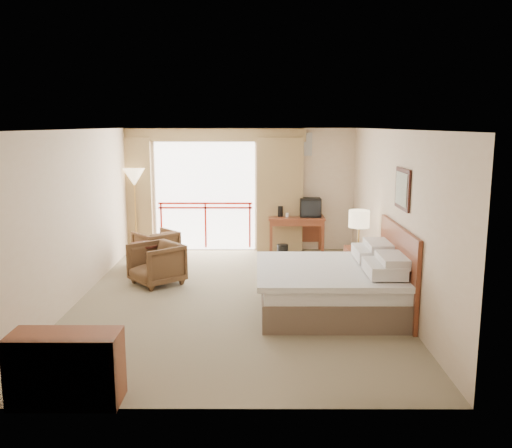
{
  "coord_description": "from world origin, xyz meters",
  "views": [
    {
      "loc": [
        0.36,
        -8.44,
        2.77
      ],
      "look_at": [
        0.34,
        0.4,
        1.15
      ],
      "focal_mm": 38.0,
      "sensor_mm": 36.0,
      "label": 1
    }
  ],
  "objects_px": {
    "armchair_far": "(157,263)",
    "side_table": "(145,254)",
    "dresser": "(66,368)",
    "bed": "(333,286)",
    "nightstand": "(358,265)",
    "desk": "(296,224)",
    "wastebasket": "(283,251)",
    "armchair_near": "(157,284)",
    "floor_lamp": "(134,180)",
    "tv": "(310,207)",
    "table_lamp": "(359,220)"
  },
  "relations": [
    {
      "from": "armchair_near",
      "to": "floor_lamp",
      "type": "distance_m",
      "value": 3.0
    },
    {
      "from": "bed",
      "to": "dresser",
      "type": "relative_size",
      "value": 1.94
    },
    {
      "from": "table_lamp",
      "to": "tv",
      "type": "height_order",
      "value": "table_lamp"
    },
    {
      "from": "bed",
      "to": "desk",
      "type": "relative_size",
      "value": 1.75
    },
    {
      "from": "wastebasket",
      "to": "armchair_near",
      "type": "xyz_separation_m",
      "value": [
        -2.31,
        -1.89,
        -0.15
      ]
    },
    {
      "from": "bed",
      "to": "nightstand",
      "type": "bearing_deg",
      "value": 66.19
    },
    {
      "from": "table_lamp",
      "to": "wastebasket",
      "type": "relative_size",
      "value": 2.2
    },
    {
      "from": "table_lamp",
      "to": "side_table",
      "type": "xyz_separation_m",
      "value": [
        -3.86,
        0.35,
        -0.71
      ]
    },
    {
      "from": "wastebasket",
      "to": "side_table",
      "type": "xyz_separation_m",
      "value": [
        -2.6,
        -1.38,
        0.27
      ]
    },
    {
      "from": "nightstand",
      "to": "table_lamp",
      "type": "height_order",
      "value": "table_lamp"
    },
    {
      "from": "armchair_far",
      "to": "side_table",
      "type": "height_order",
      "value": "side_table"
    },
    {
      "from": "desk",
      "to": "wastebasket",
      "type": "relative_size",
      "value": 4.15
    },
    {
      "from": "desk",
      "to": "dresser",
      "type": "xyz_separation_m",
      "value": [
        -2.77,
        -6.63,
        -0.25
      ]
    },
    {
      "from": "table_lamp",
      "to": "armchair_near",
      "type": "height_order",
      "value": "table_lamp"
    },
    {
      "from": "table_lamp",
      "to": "wastebasket",
      "type": "height_order",
      "value": "table_lamp"
    },
    {
      "from": "nightstand",
      "to": "armchair_near",
      "type": "bearing_deg",
      "value": -179.45
    },
    {
      "from": "desk",
      "to": "armchair_far",
      "type": "relative_size",
      "value": 1.63
    },
    {
      "from": "armchair_far",
      "to": "bed",
      "type": "bearing_deg",
      "value": 96.69
    },
    {
      "from": "nightstand",
      "to": "floor_lamp",
      "type": "relative_size",
      "value": 0.34
    },
    {
      "from": "wastebasket",
      "to": "bed",
      "type": "bearing_deg",
      "value": -79.47
    },
    {
      "from": "nightstand",
      "to": "tv",
      "type": "bearing_deg",
      "value": 104.17
    },
    {
      "from": "armchair_far",
      "to": "floor_lamp",
      "type": "height_order",
      "value": "floor_lamp"
    },
    {
      "from": "side_table",
      "to": "table_lamp",
      "type": "bearing_deg",
      "value": -5.15
    },
    {
      "from": "armchair_far",
      "to": "floor_lamp",
      "type": "distance_m",
      "value": 1.95
    },
    {
      "from": "desk",
      "to": "floor_lamp",
      "type": "height_order",
      "value": "floor_lamp"
    },
    {
      "from": "bed",
      "to": "armchair_near",
      "type": "xyz_separation_m",
      "value": [
        -2.91,
        1.37,
        -0.38
      ]
    },
    {
      "from": "tv",
      "to": "floor_lamp",
      "type": "height_order",
      "value": "floor_lamp"
    },
    {
      "from": "desk",
      "to": "side_table",
      "type": "distance_m",
      "value": 3.54
    },
    {
      "from": "armchair_near",
      "to": "dresser",
      "type": "relative_size",
      "value": 0.73
    },
    {
      "from": "nightstand",
      "to": "armchair_near",
      "type": "xyz_separation_m",
      "value": [
        -3.56,
        -0.11,
        -0.31
      ]
    },
    {
      "from": "floor_lamp",
      "to": "tv",
      "type": "bearing_deg",
      "value": 0.78
    },
    {
      "from": "side_table",
      "to": "armchair_far",
      "type": "bearing_deg",
      "value": 88.33
    },
    {
      "from": "wastebasket",
      "to": "armchair_near",
      "type": "height_order",
      "value": "armchair_near"
    },
    {
      "from": "desk",
      "to": "floor_lamp",
      "type": "distance_m",
      "value": 3.64
    },
    {
      "from": "nightstand",
      "to": "desk",
      "type": "distance_m",
      "value": 2.58
    },
    {
      "from": "bed",
      "to": "desk",
      "type": "xyz_separation_m",
      "value": [
        -0.29,
        3.87,
        0.24
      ]
    },
    {
      "from": "dresser",
      "to": "wastebasket",
      "type": "bearing_deg",
      "value": 71.59
    },
    {
      "from": "nightstand",
      "to": "desk",
      "type": "height_order",
      "value": "desk"
    },
    {
      "from": "nightstand",
      "to": "dresser",
      "type": "distance_m",
      "value": 5.64
    },
    {
      "from": "bed",
      "to": "armchair_near",
      "type": "height_order",
      "value": "bed"
    },
    {
      "from": "armchair_far",
      "to": "side_table",
      "type": "relative_size",
      "value": 1.22
    },
    {
      "from": "bed",
      "to": "side_table",
      "type": "bearing_deg",
      "value": 149.68
    },
    {
      "from": "armchair_near",
      "to": "bed",
      "type": "bearing_deg",
      "value": 24.17
    },
    {
      "from": "tv",
      "to": "wastebasket",
      "type": "distance_m",
      "value": 1.19
    },
    {
      "from": "armchair_far",
      "to": "dresser",
      "type": "xyz_separation_m",
      "value": [
        0.12,
        -5.57,
        0.37
      ]
    },
    {
      "from": "desk",
      "to": "armchair_far",
      "type": "bearing_deg",
      "value": -164.54
    },
    {
      "from": "table_lamp",
      "to": "armchair_near",
      "type": "bearing_deg",
      "value": -177.49
    },
    {
      "from": "wastebasket",
      "to": "floor_lamp",
      "type": "relative_size",
      "value": 0.16
    },
    {
      "from": "tv",
      "to": "armchair_near",
      "type": "relative_size",
      "value": 0.56
    },
    {
      "from": "tv",
      "to": "table_lamp",
      "type": "bearing_deg",
      "value": -62.51
    }
  ]
}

